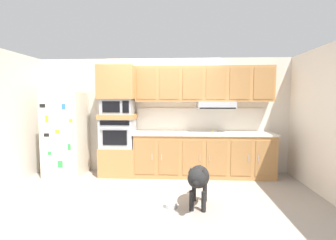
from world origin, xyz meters
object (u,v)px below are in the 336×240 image
dog (198,178)px  dog_food_bowl (171,205)px  built_in_oven (118,133)px  screwdriver (213,131)px  microwave (118,106)px  refrigerator (66,134)px

dog → dog_food_bowl: size_ratio=5.09×
built_in_oven → screwdriver: bearing=2.2°
microwave → screwdriver: microwave is taller
refrigerator → dog: bearing=-29.3°
built_in_oven → dog: bearing=-44.9°
refrigerator → dog_food_bowl: 2.87m
built_in_oven → microwave: microwave is taller
dog → screwdriver: bearing=173.9°
refrigerator → microwave: bearing=3.5°
refrigerator → built_in_oven: bearing=3.5°
refrigerator → built_in_oven: 1.12m
screwdriver → dog: size_ratio=0.14×
built_in_oven → screwdriver: (2.01, 0.08, 0.03)m
built_in_oven → dog: 2.29m
refrigerator → dog_food_bowl: size_ratio=8.80×
built_in_oven → microwave: size_ratio=1.09×
built_in_oven → dog: size_ratio=0.69×
refrigerator → dog: refrigerator is taller
refrigerator → microwave: refrigerator is taller
built_in_oven → dog_food_bowl: 2.15m
microwave → dog_food_bowl: (1.18, -1.57, -1.43)m
built_in_oven → screwdriver: size_ratio=5.00×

